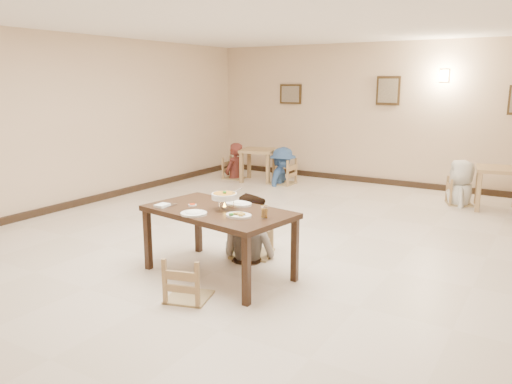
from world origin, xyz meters
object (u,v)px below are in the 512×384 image
Objects in this scene: bg_chair_lr at (283,160)px; chair_near at (188,257)px; drink_glass at (264,212)px; chair_far at (252,215)px; bg_chair_rl at (461,180)px; bg_diner_c at (463,160)px; bg_diner_b at (283,147)px; curry_warmer at (224,196)px; bg_table_left at (258,155)px; bg_table_right at (499,176)px; main_diner at (249,193)px; main_table at (219,216)px; bg_diner_a at (234,143)px; bg_chair_ll at (234,159)px.

chair_near is at bearing 17.92° from bg_chair_lr.
chair_near is 0.92m from drink_glass.
bg_chair_rl is at bearing 51.11° from chair_far.
bg_diner_c is (1.63, 5.75, 0.37)m from chair_near.
curry_warmer is at bearing -168.11° from bg_diner_b.
bg_chair_rl is 3.66m from bg_diner_b.
bg_table_right is at bearing -0.06° from bg_table_left.
chair_far is at bearing -70.66° from main_diner.
main_table is 5.35m from bg_chair_lr.
bg_diner_a is (-0.62, -0.04, 0.24)m from bg_table_left.
main_table is 0.69m from main_diner.
main_table is 5.59m from bg_table_left.
bg_diner_c reaches higher than bg_diner_b.
chair_far reaches higher than main_table.
main_table is 5.52m from bg_table_right.
bg_table_right is at bearing 65.15° from curry_warmer.
chair_near is 5.99m from bg_diner_c.
chair_far reaches higher than drink_glass.
bg_chair_ll is (-3.11, 4.28, -0.37)m from main_diner.
bg_table_left is 4.87m from bg_table_right.
bg_chair_lr is (-2.01, 5.69, 0.07)m from chair_near.
drink_glass is 5.63m from bg_diner_b.
drink_glass is 0.08× the size of bg_diner_a.
bg_chair_lr is (1.23, 0.05, 0.06)m from bg_chair_ll.
main_diner reaches higher than bg_chair_rl.
bg_chair_ll reaches higher than main_table.
chair_near is at bearing -128.05° from drink_glass.
bg_diner_b is at bearing 69.62° from bg_chair_rl.
bg_diner_b is at bearing -59.22° from main_diner.
bg_chair_ll is at bearing 130.75° from main_table.
bg_diner_c reaches higher than curry_warmer.
bg_diner_a is at bearing 70.02° from bg_chair_rl.
main_diner reaches higher than drink_glass.
curry_warmer is 0.19× the size of bg_diner_a.
drink_glass is at bearing -7.02° from curry_warmer.
bg_diner_c is (1.74, 5.06, 0.12)m from main_table.
bg_chair_ll is at bearing -77.26° from chair_near.
bg_chair_ll is (-3.75, 4.99, -0.38)m from drink_glass.
bg_table_right is at bearing -128.71° from chair_near.
bg_chair_rl reaches higher than bg_table_left.
bg_diner_c reaches higher than chair_far.
bg_diner_c reaches higher than bg_chair_lr.
curry_warmer is 0.34× the size of bg_chair_ll.
main_diner is 1.01× the size of bg_diner_a.
main_diner reaches higher than bg_table_right.
bg_diner_c is at bearing 51.11° from chair_far.
main_table is 0.75m from chair_near.
bg_chair_ll reaches higher than bg_table_right.
main_table is 5.35m from bg_diner_b.
main_table is at bearing 139.75° from bg_chair_rl.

